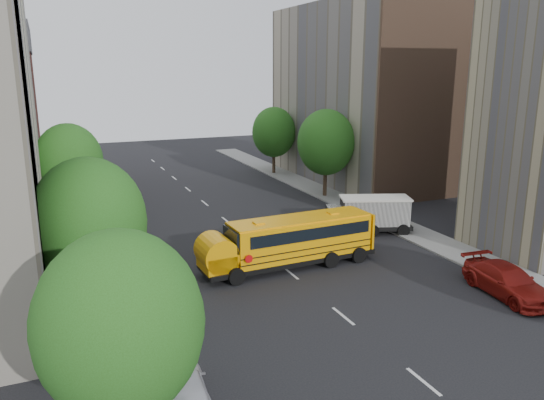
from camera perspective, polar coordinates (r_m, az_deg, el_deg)
ground at (r=33.01m, az=0.54°, el=-6.69°), size 120.00×120.00×0.00m
sidewalk_left at (r=35.25m, az=-20.42°, el=-6.14°), size 3.00×80.00×0.12m
sidewalk_right at (r=42.59m, az=12.09°, el=-2.12°), size 3.00×80.00×0.12m
lane_markings at (r=41.89m, az=-4.96°, el=-2.20°), size 0.15×64.00×0.01m
building_right_far at (r=57.11m, az=9.24°, el=11.17°), size 10.00×22.00×18.00m
building_right_sidewall at (r=48.18m, az=16.32°, el=10.30°), size 10.10×0.30×18.00m
street_tree_0 at (r=15.98m, az=-16.03°, el=-12.73°), size 4.80×4.80×7.41m
street_tree_1 at (r=25.22m, az=-19.07°, el=-2.24°), size 5.12×5.12×7.90m
street_tree_2 at (r=42.84m, az=-20.99°, el=3.90°), size 4.99×4.99×7.71m
street_tree_4 at (r=48.77m, az=5.82°, el=6.18°), size 5.25×5.25×8.10m
street_tree_5 at (r=59.51m, az=0.20°, el=7.31°), size 4.86×4.86×7.51m
school_bus at (r=31.71m, az=1.71°, el=-4.31°), size 10.94×3.06×3.06m
safari_truck at (r=39.01m, az=10.34°, el=-1.48°), size 6.53×4.17×2.64m
parked_car_0 at (r=19.97m, az=-9.40°, el=-19.52°), size 2.09×4.32×1.42m
parked_car_1 at (r=38.77m, az=-18.04°, el=-3.02°), size 2.02×4.79×1.54m
parked_car_2 at (r=51.46m, az=-18.84°, el=1.02°), size 2.68×5.51×1.51m
parked_car_3 at (r=30.77m, az=23.99°, el=-7.97°), size 2.74×5.66×1.59m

